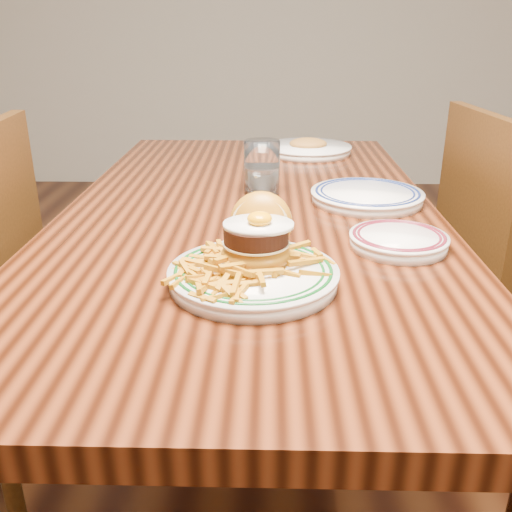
{
  "coord_description": "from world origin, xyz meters",
  "views": [
    {
      "loc": [
        0.04,
        -1.25,
        1.15
      ],
      "look_at": [
        0.02,
        -0.42,
        0.8
      ],
      "focal_mm": 40.0,
      "sensor_mm": 36.0,
      "label": 1
    }
  ],
  "objects_px": {
    "table": "(251,243)",
    "chair_right": "(510,278)",
    "side_plate": "(399,239)",
    "main_plate": "(255,260)"
  },
  "relations": [
    {
      "from": "main_plate",
      "to": "side_plate",
      "type": "relative_size",
      "value": 1.57
    },
    {
      "from": "table",
      "to": "main_plate",
      "type": "relative_size",
      "value": 5.53
    },
    {
      "from": "chair_right",
      "to": "side_plate",
      "type": "distance_m",
      "value": 0.63
    },
    {
      "from": "chair_right",
      "to": "main_plate",
      "type": "distance_m",
      "value": 0.92
    },
    {
      "from": "side_plate",
      "to": "chair_right",
      "type": "bearing_deg",
      "value": 40.31
    },
    {
      "from": "chair_right",
      "to": "main_plate",
      "type": "bearing_deg",
      "value": 35.43
    },
    {
      "from": "table",
      "to": "chair_right",
      "type": "bearing_deg",
      "value": 13.25
    },
    {
      "from": "side_plate",
      "to": "table",
      "type": "bearing_deg",
      "value": 135.12
    },
    {
      "from": "table",
      "to": "side_plate",
      "type": "height_order",
      "value": "side_plate"
    },
    {
      "from": "table",
      "to": "chair_right",
      "type": "xyz_separation_m",
      "value": [
        0.69,
        0.16,
        -0.16
      ]
    }
  ]
}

